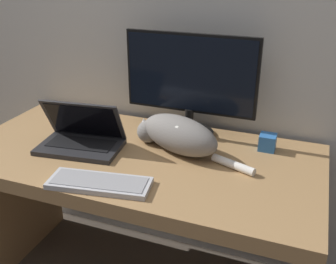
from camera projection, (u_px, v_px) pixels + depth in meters
name	position (u px, v px, depth m)	size (l,w,h in m)	color
wall_back	(173.00, 6.00, 1.77)	(6.40, 0.06, 2.60)	silver
desk	(139.00, 186.00, 1.70)	(1.50, 0.73, 0.76)	#A37A4C
monitor	(190.00, 84.00, 1.70)	(0.59, 0.23, 0.46)	black
laptop	(81.00, 138.00, 1.67)	(0.37, 0.25, 0.21)	#232326
external_keyboard	(99.00, 183.00, 1.40)	(0.38, 0.19, 0.02)	#BCBCC1
cat	(177.00, 134.00, 1.62)	(0.54, 0.28, 0.15)	gray
small_toy	(267.00, 142.00, 1.65)	(0.07, 0.07, 0.07)	#2D6BB7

